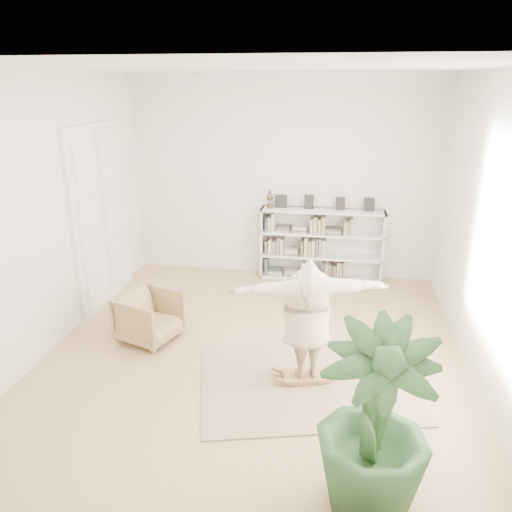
{
  "coord_description": "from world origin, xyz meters",
  "views": [
    {
      "loc": [
        0.96,
        -5.87,
        3.46
      ],
      "look_at": [
        -0.06,
        0.4,
        1.22
      ],
      "focal_mm": 35.0,
      "sensor_mm": 36.0,
      "label": 1
    }
  ],
  "objects_px": {
    "person": "(307,316)",
    "houseplant": "(374,422)",
    "rocker_board": "(305,375)",
    "armchair": "(149,317)",
    "bookshelf": "(321,245)"
  },
  "relations": [
    {
      "from": "bookshelf",
      "to": "houseplant",
      "type": "bearing_deg",
      "value": -83.2
    },
    {
      "from": "armchair",
      "to": "person",
      "type": "relative_size",
      "value": 0.41
    },
    {
      "from": "bookshelf",
      "to": "rocker_board",
      "type": "xyz_separation_m",
      "value": [
        -0.04,
        -3.42,
        -0.57
      ]
    },
    {
      "from": "armchair",
      "to": "rocker_board",
      "type": "relative_size",
      "value": 1.28
    },
    {
      "from": "person",
      "to": "houseplant",
      "type": "xyz_separation_m",
      "value": [
        0.66,
        -1.79,
        -0.03
      ]
    },
    {
      "from": "bookshelf",
      "to": "person",
      "type": "height_order",
      "value": "bookshelf"
    },
    {
      "from": "person",
      "to": "houseplant",
      "type": "height_order",
      "value": "houseplant"
    },
    {
      "from": "rocker_board",
      "to": "houseplant",
      "type": "relative_size",
      "value": 0.35
    },
    {
      "from": "rocker_board",
      "to": "armchair",
      "type": "bearing_deg",
      "value": 148.3
    },
    {
      "from": "bookshelf",
      "to": "rocker_board",
      "type": "bearing_deg",
      "value": -90.6
    },
    {
      "from": "armchair",
      "to": "houseplant",
      "type": "xyz_separation_m",
      "value": [
        2.89,
        -2.49,
        0.5
      ]
    },
    {
      "from": "armchair",
      "to": "rocker_board",
      "type": "xyz_separation_m",
      "value": [
        2.23,
        -0.69,
        -0.27
      ]
    },
    {
      "from": "armchair",
      "to": "rocker_board",
      "type": "bearing_deg",
      "value": -88.36
    },
    {
      "from": "houseplant",
      "to": "person",
      "type": "bearing_deg",
      "value": 110.13
    },
    {
      "from": "bookshelf",
      "to": "armchair",
      "type": "distance_m",
      "value": 3.55
    }
  ]
}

